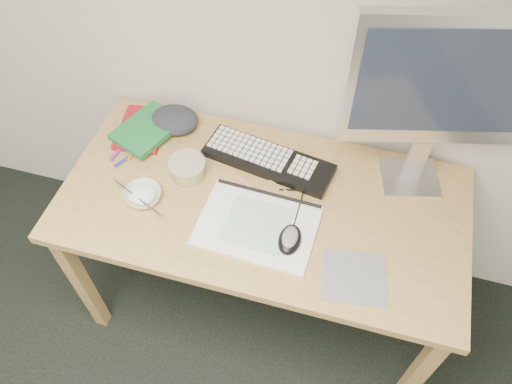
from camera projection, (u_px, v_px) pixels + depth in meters
desk at (262, 214)px, 1.78m from camera, size 1.40×0.70×0.75m
mousepad at (354, 277)px, 1.54m from camera, size 0.23×0.21×0.00m
sketchpad at (257, 225)px, 1.65m from camera, size 0.40×0.29×0.01m
keyboard at (268, 160)px, 1.81m from camera, size 0.49×0.23×0.03m
monitor at (443, 88)px, 1.45m from camera, size 0.56×0.22×0.66m
mouse at (290, 237)px, 1.59m from camera, size 0.07×0.12×0.04m
rice_bowl at (143, 196)px, 1.71m from camera, size 0.14×0.14×0.04m
chopsticks at (137, 198)px, 1.67m from camera, size 0.22×0.11×0.02m
fruit_tub at (188, 168)px, 1.76m from camera, size 0.17×0.17×0.06m
book_red at (142, 129)px, 1.91m from camera, size 0.20×0.25×0.02m
book_green at (147, 129)px, 1.88m from camera, size 0.25×0.29×0.02m
cloth_lump at (175, 120)px, 1.91m from camera, size 0.16×0.14×0.06m
pencil_pink at (249, 186)px, 1.75m from camera, size 0.16×0.10×0.01m
pencil_tan at (274, 183)px, 1.76m from camera, size 0.15×0.08×0.01m
pencil_black at (302, 190)px, 1.74m from camera, size 0.16×0.04×0.01m
marker_blue at (129, 157)px, 1.83m from camera, size 0.07×0.11×0.01m
marker_orange at (136, 146)px, 1.86m from camera, size 0.02×0.14×0.01m
marker_purple at (122, 147)px, 1.86m from camera, size 0.03×0.14×0.01m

